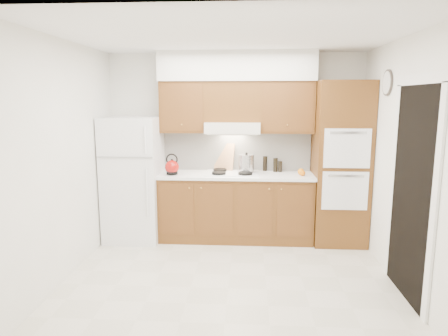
# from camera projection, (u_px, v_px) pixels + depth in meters

# --- Properties ---
(floor) EXTENTS (3.60, 3.60, 0.00)m
(floor) POSITION_uv_depth(u_px,v_px,m) (230.00, 275.00, 4.52)
(floor) COLOR beige
(floor) RESTS_ON ground
(ceiling) EXTENTS (3.60, 3.60, 0.00)m
(ceiling) POSITION_uv_depth(u_px,v_px,m) (231.00, 36.00, 4.07)
(ceiling) COLOR white
(ceiling) RESTS_ON wall_back
(wall_back) EXTENTS (3.60, 0.02, 2.60)m
(wall_back) POSITION_uv_depth(u_px,v_px,m) (235.00, 145.00, 5.77)
(wall_back) COLOR white
(wall_back) RESTS_ON floor
(wall_left) EXTENTS (0.02, 3.00, 2.60)m
(wall_left) POSITION_uv_depth(u_px,v_px,m) (68.00, 160.00, 4.41)
(wall_left) COLOR white
(wall_left) RESTS_ON floor
(wall_right) EXTENTS (0.02, 3.00, 2.60)m
(wall_right) POSITION_uv_depth(u_px,v_px,m) (401.00, 163.00, 4.19)
(wall_right) COLOR white
(wall_right) RESTS_ON floor
(fridge) EXTENTS (0.75, 0.72, 1.72)m
(fridge) POSITION_uv_depth(u_px,v_px,m) (134.00, 179.00, 5.58)
(fridge) COLOR white
(fridge) RESTS_ON floor
(base_cabinets) EXTENTS (2.11, 0.60, 0.90)m
(base_cabinets) POSITION_uv_depth(u_px,v_px,m) (236.00, 208.00, 5.62)
(base_cabinets) COLOR brown
(base_cabinets) RESTS_ON floor
(countertop) EXTENTS (2.13, 0.62, 0.04)m
(countertop) POSITION_uv_depth(u_px,v_px,m) (236.00, 175.00, 5.53)
(countertop) COLOR white
(countertop) RESTS_ON base_cabinets
(backsplash) EXTENTS (2.11, 0.03, 0.56)m
(backsplash) POSITION_uv_depth(u_px,v_px,m) (237.00, 151.00, 5.77)
(backsplash) COLOR white
(backsplash) RESTS_ON countertop
(oven_cabinet) EXTENTS (0.70, 0.65, 2.20)m
(oven_cabinet) POSITION_uv_depth(u_px,v_px,m) (340.00, 164.00, 5.40)
(oven_cabinet) COLOR brown
(oven_cabinet) RESTS_ON floor
(upper_cab_left) EXTENTS (0.63, 0.33, 0.70)m
(upper_cab_left) POSITION_uv_depth(u_px,v_px,m) (184.00, 107.00, 5.56)
(upper_cab_left) COLOR brown
(upper_cab_left) RESTS_ON wall_back
(upper_cab_right) EXTENTS (0.73, 0.33, 0.70)m
(upper_cab_right) POSITION_uv_depth(u_px,v_px,m) (287.00, 107.00, 5.47)
(upper_cab_right) COLOR brown
(upper_cab_right) RESTS_ON wall_back
(range_hood) EXTENTS (0.75, 0.45, 0.15)m
(range_hood) POSITION_uv_depth(u_px,v_px,m) (233.00, 127.00, 5.51)
(range_hood) COLOR silver
(range_hood) RESTS_ON wall_back
(upper_cab_over_hood) EXTENTS (0.75, 0.33, 0.55)m
(upper_cab_over_hood) POSITION_uv_depth(u_px,v_px,m) (233.00, 102.00, 5.51)
(upper_cab_over_hood) COLOR brown
(upper_cab_over_hood) RESTS_ON range_hood
(soffit) EXTENTS (2.13, 0.36, 0.40)m
(soffit) POSITION_uv_depth(u_px,v_px,m) (237.00, 66.00, 5.41)
(soffit) COLOR silver
(soffit) RESTS_ON wall_back
(cooktop) EXTENTS (0.74, 0.50, 0.01)m
(cooktop) POSITION_uv_depth(u_px,v_px,m) (232.00, 173.00, 5.55)
(cooktop) COLOR white
(cooktop) RESTS_ON countertop
(doorway) EXTENTS (0.02, 0.90, 2.10)m
(doorway) POSITION_uv_depth(u_px,v_px,m) (411.00, 194.00, 3.89)
(doorway) COLOR black
(doorway) RESTS_ON floor
(wall_clock) EXTENTS (0.02, 0.30, 0.30)m
(wall_clock) POSITION_uv_depth(u_px,v_px,m) (387.00, 83.00, 4.58)
(wall_clock) COLOR #3F3833
(wall_clock) RESTS_ON wall_right
(kettle) EXTENTS (0.25, 0.25, 0.19)m
(kettle) POSITION_uv_depth(u_px,v_px,m) (172.00, 167.00, 5.45)
(kettle) COLOR #990F0B
(kettle) RESTS_ON countertop
(cutting_board) EXTENTS (0.31, 0.20, 0.39)m
(cutting_board) POSITION_uv_depth(u_px,v_px,m) (224.00, 157.00, 5.76)
(cutting_board) COLOR tan
(cutting_board) RESTS_ON countertop
(stock_pot) EXTENTS (0.25, 0.25, 0.22)m
(stock_pot) POSITION_uv_depth(u_px,v_px,m) (246.00, 163.00, 5.56)
(stock_pot) COLOR #B8B9BD
(stock_pot) RESTS_ON cooktop
(condiment_a) EXTENTS (0.07, 0.07, 0.21)m
(condiment_a) POSITION_uv_depth(u_px,v_px,m) (265.00, 164.00, 5.74)
(condiment_a) COLOR black
(condiment_a) RESTS_ON countertop
(condiment_b) EXTENTS (0.08, 0.08, 0.20)m
(condiment_b) POSITION_uv_depth(u_px,v_px,m) (275.00, 165.00, 5.67)
(condiment_b) COLOR black
(condiment_b) RESTS_ON countertop
(condiment_c) EXTENTS (0.06, 0.06, 0.15)m
(condiment_c) POSITION_uv_depth(u_px,v_px,m) (280.00, 167.00, 5.66)
(condiment_c) COLOR black
(condiment_c) RESTS_ON countertop
(orange_near) EXTENTS (0.10, 0.10, 0.08)m
(orange_near) POSITION_uv_depth(u_px,v_px,m) (302.00, 173.00, 5.38)
(orange_near) COLOR orange
(orange_near) RESTS_ON countertop
(orange_far) EXTENTS (0.10, 0.10, 0.09)m
(orange_far) POSITION_uv_depth(u_px,v_px,m) (301.00, 172.00, 5.44)
(orange_far) COLOR orange
(orange_far) RESTS_ON countertop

